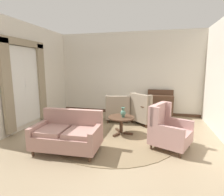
{
  "coord_description": "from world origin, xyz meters",
  "views": [
    {
      "loc": [
        1.17,
        -4.59,
        1.98
      ],
      "look_at": [
        -0.08,
        0.44,
        1.08
      ],
      "focal_mm": 28.95,
      "sensor_mm": 36.0,
      "label": 1
    }
  ],
  "objects_px": {
    "coffee_table": "(121,121)",
    "settee": "(68,134)",
    "side_table": "(147,114)",
    "sideboard": "(160,105)",
    "porcelain_vase": "(123,113)",
    "armchair_near_sideboard": "(168,130)",
    "armchair_foreground_right": "(117,110)",
    "armchair_beside_settee": "(145,112)"
  },
  "relations": [
    {
      "from": "settee",
      "to": "armchair_foreground_right",
      "type": "height_order",
      "value": "armchair_foreground_right"
    },
    {
      "from": "settee",
      "to": "sideboard",
      "type": "bearing_deg",
      "value": 56.44
    },
    {
      "from": "armchair_beside_settee",
      "to": "side_table",
      "type": "xyz_separation_m",
      "value": [
        0.08,
        -0.23,
        -0.02
      ]
    },
    {
      "from": "side_table",
      "to": "armchair_foreground_right",
      "type": "bearing_deg",
      "value": 162.35
    },
    {
      "from": "side_table",
      "to": "sideboard",
      "type": "xyz_separation_m",
      "value": [
        0.44,
        1.31,
        0.07
      ]
    },
    {
      "from": "armchair_foreground_right",
      "to": "sideboard",
      "type": "height_order",
      "value": "sideboard"
    },
    {
      "from": "armchair_beside_settee",
      "to": "side_table",
      "type": "height_order",
      "value": "armchair_beside_settee"
    },
    {
      "from": "coffee_table",
      "to": "armchair_foreground_right",
      "type": "xyz_separation_m",
      "value": [
        -0.39,
        1.24,
        -0.0
      ]
    },
    {
      "from": "armchair_near_sideboard",
      "to": "side_table",
      "type": "xyz_separation_m",
      "value": [
        -0.59,
        1.5,
        -0.02
      ]
    },
    {
      "from": "settee",
      "to": "armchair_beside_settee",
      "type": "height_order",
      "value": "armchair_beside_settee"
    },
    {
      "from": "armchair_near_sideboard",
      "to": "armchair_foreground_right",
      "type": "bearing_deg",
      "value": 65.57
    },
    {
      "from": "side_table",
      "to": "sideboard",
      "type": "distance_m",
      "value": 1.39
    },
    {
      "from": "armchair_near_sideboard",
      "to": "sideboard",
      "type": "height_order",
      "value": "sideboard"
    },
    {
      "from": "armchair_beside_settee",
      "to": "armchair_near_sideboard",
      "type": "distance_m",
      "value": 1.86
    },
    {
      "from": "porcelain_vase",
      "to": "armchair_near_sideboard",
      "type": "relative_size",
      "value": 0.26
    },
    {
      "from": "armchair_foreground_right",
      "to": "sideboard",
      "type": "bearing_deg",
      "value": -162.09
    },
    {
      "from": "armchair_near_sideboard",
      "to": "side_table",
      "type": "distance_m",
      "value": 1.61
    },
    {
      "from": "sideboard",
      "to": "settee",
      "type": "bearing_deg",
      "value": -121.08
    },
    {
      "from": "settee",
      "to": "armchair_near_sideboard",
      "type": "height_order",
      "value": "armchair_near_sideboard"
    },
    {
      "from": "coffee_table",
      "to": "armchair_foreground_right",
      "type": "relative_size",
      "value": 0.73
    },
    {
      "from": "settee",
      "to": "armchair_near_sideboard",
      "type": "bearing_deg",
      "value": 15.72
    },
    {
      "from": "armchair_foreground_right",
      "to": "sideboard",
      "type": "relative_size",
      "value": 0.97
    },
    {
      "from": "side_table",
      "to": "sideboard",
      "type": "bearing_deg",
      "value": 71.38
    },
    {
      "from": "coffee_table",
      "to": "settee",
      "type": "bearing_deg",
      "value": -126.77
    },
    {
      "from": "armchair_beside_settee",
      "to": "settee",
      "type": "bearing_deg",
      "value": 96.3
    },
    {
      "from": "armchair_foreground_right",
      "to": "side_table",
      "type": "bearing_deg",
      "value": 147.87
    },
    {
      "from": "coffee_table",
      "to": "sideboard",
      "type": "height_order",
      "value": "sideboard"
    },
    {
      "from": "porcelain_vase",
      "to": "sideboard",
      "type": "bearing_deg",
      "value": 64.22
    },
    {
      "from": "coffee_table",
      "to": "armchair_foreground_right",
      "type": "height_order",
      "value": "armchair_foreground_right"
    },
    {
      "from": "porcelain_vase",
      "to": "armchair_beside_settee",
      "type": "height_order",
      "value": "armchair_beside_settee"
    },
    {
      "from": "armchair_near_sideboard",
      "to": "sideboard",
      "type": "xyz_separation_m",
      "value": [
        -0.15,
        2.81,
        0.05
      ]
    },
    {
      "from": "armchair_beside_settee",
      "to": "armchair_near_sideboard",
      "type": "xyz_separation_m",
      "value": [
        0.67,
        -1.74,
        0.0
      ]
    },
    {
      "from": "porcelain_vase",
      "to": "armchair_beside_settee",
      "type": "bearing_deg",
      "value": 64.32
    },
    {
      "from": "coffee_table",
      "to": "armchair_beside_settee",
      "type": "xyz_separation_m",
      "value": [
        0.61,
        1.13,
        0.03
      ]
    },
    {
      "from": "coffee_table",
      "to": "armchair_foreground_right",
      "type": "bearing_deg",
      "value": 107.38
    },
    {
      "from": "porcelain_vase",
      "to": "side_table",
      "type": "height_order",
      "value": "porcelain_vase"
    },
    {
      "from": "coffee_table",
      "to": "porcelain_vase",
      "type": "xyz_separation_m",
      "value": [
        0.06,
        -0.02,
        0.24
      ]
    },
    {
      "from": "sideboard",
      "to": "armchair_near_sideboard",
      "type": "bearing_deg",
      "value": -87.04
    },
    {
      "from": "porcelain_vase",
      "to": "armchair_beside_settee",
      "type": "xyz_separation_m",
      "value": [
        0.55,
        1.15,
        -0.22
      ]
    },
    {
      "from": "porcelain_vase",
      "to": "armchair_near_sideboard",
      "type": "height_order",
      "value": "armchair_near_sideboard"
    },
    {
      "from": "armchair_foreground_right",
      "to": "armchair_near_sideboard",
      "type": "xyz_separation_m",
      "value": [
        1.67,
        -1.85,
        0.03
      ]
    },
    {
      "from": "side_table",
      "to": "settee",
      "type": "bearing_deg",
      "value": -127.13
    }
  ]
}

